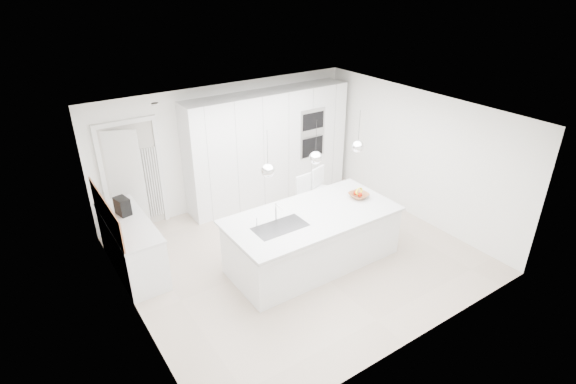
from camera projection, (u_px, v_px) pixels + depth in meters
floor at (298, 255)px, 7.81m from camera, size 5.50×5.50×0.00m
wall_back at (227, 145)px, 9.10m from camera, size 5.50×0.00×5.50m
wall_left at (127, 243)px, 5.87m from camera, size 0.00×5.00×5.00m
ceiling at (299, 116)px, 6.69m from camera, size 5.50×5.50×0.00m
tall_cabinets at (269, 146)px, 9.32m from camera, size 3.60×0.60×2.30m
oven_stack at (313, 133)px, 9.45m from camera, size 0.62×0.04×1.05m
doorway_frame at (133, 178)px, 8.20m from camera, size 1.11×0.08×2.13m
hallway_door at (121, 184)px, 8.05m from camera, size 0.76×0.38×2.00m
radiator at (152, 183)px, 8.43m from camera, size 0.32×0.04×1.40m
left_base_cabinets at (132, 246)px, 7.28m from camera, size 0.60×1.80×0.86m
left_worktop at (128, 222)px, 7.08m from camera, size 0.62×1.82×0.04m
oak_backsplash at (106, 212)px, 6.81m from camera, size 0.02×1.80×0.50m
island_base at (313, 240)px, 7.44m from camera, size 2.80×1.20×0.86m
island_worktop at (312, 215)px, 7.28m from camera, size 2.84×1.40×0.04m
island_sink at (280, 231)px, 6.94m from camera, size 0.84×0.44×0.18m
island_tap at (276, 212)px, 7.01m from camera, size 0.02×0.02×0.30m
pendant_left at (268, 171)px, 6.36m from camera, size 0.20×0.20×0.20m
pendant_mid at (316, 158)px, 6.78m from camera, size 0.20×0.20×0.20m
pendant_right at (358, 147)px, 7.21m from camera, size 0.20×0.20×0.20m
fruit_bowl at (359, 195)px, 7.78m from camera, size 0.34×0.34×0.08m
espresso_machine at (122, 206)px, 7.21m from camera, size 0.22×0.30×0.29m
bar_stool_left at (308, 205)px, 8.30m from camera, size 0.40×0.53×1.09m
bar_stool_right at (322, 198)px, 8.50m from camera, size 0.51×0.61×1.13m
apple_a at (356, 193)px, 7.79m from camera, size 0.08×0.08×0.08m
apple_b at (360, 195)px, 7.73m from camera, size 0.08×0.08×0.08m
banana_bunch at (359, 191)px, 7.75m from camera, size 0.24×0.18×0.22m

